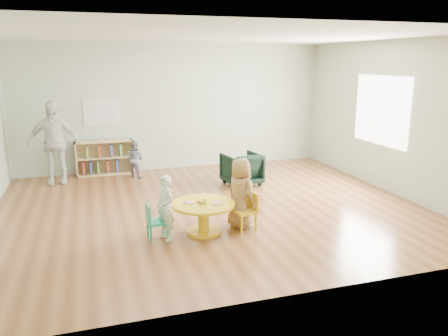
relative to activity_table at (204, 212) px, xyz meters
name	(u,v)px	position (x,y,z in m)	size (l,w,h in m)	color
room	(210,95)	(0.40, 1.04, 1.58)	(7.10, 7.00, 2.80)	brown
activity_table	(204,212)	(0.00, 0.00, 0.00)	(0.90, 0.90, 0.50)	gold
kid_chair_left	(154,221)	(-0.72, -0.05, -0.04)	(0.29, 0.29, 0.52)	#1C9B71
kid_chair_right	(247,210)	(0.65, -0.05, -0.01)	(0.35, 0.35, 0.56)	gold
bookshelf	(104,158)	(-1.23, 3.90, 0.05)	(1.20, 0.30, 0.75)	tan
alphabet_poster	(101,112)	(-1.22, 4.02, 1.04)	(0.74, 0.01, 0.54)	white
armchair	(242,169)	(1.37, 2.24, 0.01)	(0.68, 0.70, 0.64)	black
child_left	(165,208)	(-0.56, -0.08, 0.15)	(0.34, 0.22, 0.92)	silver
child_right	(241,194)	(0.57, 0.03, 0.22)	(0.52, 0.34, 1.06)	gold
toddler	(135,159)	(-0.62, 3.44, 0.09)	(0.39, 0.30, 0.80)	#161C38
adult_caretaker	(54,143)	(-2.19, 3.43, 0.53)	(0.98, 0.41, 1.68)	silver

